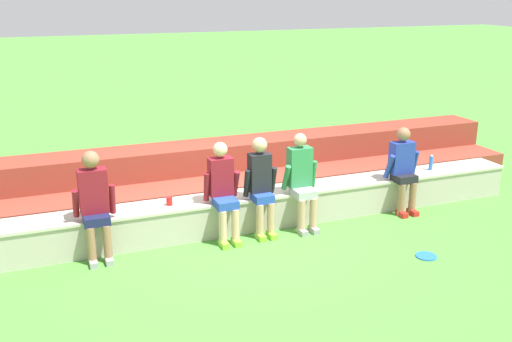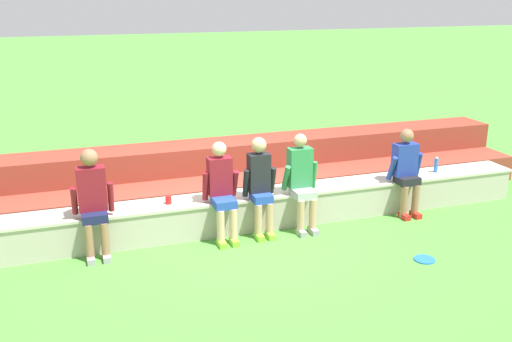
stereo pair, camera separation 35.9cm
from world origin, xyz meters
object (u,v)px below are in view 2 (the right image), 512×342
Objects in this scene: frisbee at (425,259)px; person_left_of_center at (222,189)px; person_center at (260,184)px; person_far_left at (93,199)px; person_right_of_center at (302,180)px; person_far_right at (406,169)px; water_bottle_center_gap at (436,165)px; plastic_cup_right_end at (168,200)px.

person_left_of_center is at bearing 146.03° from frisbee.
person_far_left is at bearing 179.27° from person_center.
person_center is at bearing 179.79° from person_right_of_center.
frisbee is at bearing -112.85° from person_far_right.
person_center is at bearing -179.83° from person_far_right.
water_bottle_center_gap is at bearing 21.32° from person_far_right.
person_far_right is at bearing 67.15° from frisbee.
person_far_left is at bearing 179.73° from person_far_right.
person_right_of_center is (1.21, -0.03, 0.01)m from person_left_of_center.
person_far_left reaches higher than person_far_right.
person_far_left is 12.43× the size of plastic_cup_right_end.
person_far_left is 4.76m from person_far_right.
person_center is 1.00× the size of person_right_of_center.
person_far_left reaches higher than person_left_of_center.
plastic_cup_right_end is 3.61m from frisbee.
person_far_right is 4.93× the size of frisbee.
person_far_left is 1.02× the size of person_center.
frisbee is (-0.66, -1.55, -0.74)m from person_far_right.
frisbee is at bearing -127.55° from water_bottle_center_gap.
person_left_of_center is 3.78m from water_bottle_center_gap.
person_right_of_center is 1.96m from plastic_cup_right_end.
person_far_left is 1.76m from person_left_of_center.
person_far_left is at bearing -179.95° from person_left_of_center.
person_far_right reaches higher than frisbee.
person_left_of_center reaches higher than plastic_cup_right_end.
plastic_cup_right_end is at bearing 12.92° from person_far_left.
water_bottle_center_gap reaches higher than frisbee.
person_right_of_center is 1.04× the size of person_far_right.
person_center reaches higher than frisbee.
person_far_left is 1.04× the size of person_left_of_center.
plastic_cup_right_end is (-0.72, 0.24, -0.16)m from person_left_of_center.
person_left_of_center is at bearing -18.13° from plastic_cup_right_end.
plastic_cup_right_end is at bearing 175.99° from person_far_right.
person_far_left is at bearing -167.08° from plastic_cup_right_end.
person_center reaches higher than plastic_cup_right_end.
water_bottle_center_gap is at bearing 52.45° from frisbee.
person_far_left is 1.02× the size of person_right_of_center.
person_left_of_center is 11.89× the size of plastic_cup_right_end.
person_far_right is at bearing 0.17° from person_center.
person_far_right reaches higher than water_bottle_center_gap.
person_far_left is 1.07× the size of person_far_right.
person_right_of_center is 5.57× the size of water_bottle_center_gap.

